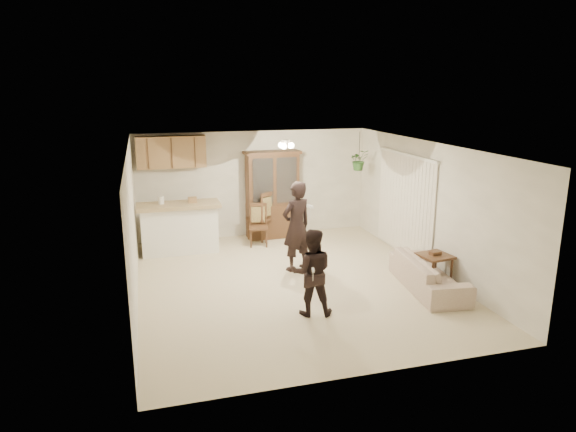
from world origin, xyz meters
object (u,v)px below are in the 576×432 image
object	(u,v)px
child	(311,274)
china_hutch	(272,195)
chair_hutch_right	(261,226)
adult	(297,226)
sofa	(429,269)
chair_hutch_left	(259,234)
chair_bar	(188,235)
side_table	(434,269)

from	to	relation	value
child	china_hutch	distance (m)	4.36
child	chair_hutch_right	size ratio (longest dim) A/B	1.17
adult	child	world-z (taller)	adult
sofa	chair_hutch_left	size ratio (longest dim) A/B	1.99
china_hutch	chair_bar	world-z (taller)	china_hutch
child	side_table	distance (m)	2.60
chair_bar	chair_hutch_right	bearing A→B (deg)	5.51
chair_bar	chair_hutch_left	bearing A→B (deg)	-11.17
adult	side_table	xyz separation A→B (m)	(2.16, -1.46, -0.60)
sofa	child	bearing A→B (deg)	107.12
sofa	china_hutch	world-z (taller)	china_hutch
adult	child	bearing A→B (deg)	59.01
child	chair_hutch_right	bearing A→B (deg)	-77.64
chair_hutch_left	chair_hutch_right	bearing A→B (deg)	81.57
chair_bar	chair_hutch_left	world-z (taller)	chair_bar
child	chair_hutch_left	xyz separation A→B (m)	(-0.01, 3.74, -0.41)
chair_bar	chair_hutch_right	world-z (taller)	chair_hutch_right
china_hutch	side_table	xyz separation A→B (m)	(2.05, -3.79, -0.71)
child	side_table	xyz separation A→B (m)	(2.51, 0.53, -0.37)
adult	chair_hutch_right	bearing A→B (deg)	-105.75
sofa	child	size ratio (longest dim) A/B	1.39
sofa	china_hutch	bearing A→B (deg)	32.76
adult	side_table	size ratio (longest dim) A/B	2.78
child	chair_hutch_left	world-z (taller)	child
chair_bar	chair_hutch_right	xyz separation A→B (m)	(1.71, 0.19, 0.05)
child	china_hutch	xyz separation A→B (m)	(0.46, 4.32, 0.34)
chair_hutch_left	china_hutch	bearing A→B (deg)	61.98
adult	chair_bar	distance (m)	2.86
sofa	adult	xyz separation A→B (m)	(-1.98, 1.58, 0.53)
side_table	chair_bar	bearing A→B (deg)	139.36
adult	china_hutch	size ratio (longest dim) A/B	0.88
sofa	chair_bar	distance (m)	5.31
china_hutch	side_table	size ratio (longest dim) A/B	3.18
adult	chair_hutch_left	xyz separation A→B (m)	(-0.37, 1.75, -0.63)
sofa	chair_hutch_right	world-z (taller)	chair_hutch_right
chair_hutch_left	chair_bar	bearing A→B (deg)	-179.11
sofa	chair_hutch_right	size ratio (longest dim) A/B	1.62
side_table	chair_hutch_right	bearing A→B (deg)	122.64
side_table	sofa	bearing A→B (deg)	-145.77
child	adult	bearing A→B (deg)	-85.63
sofa	chair_hutch_left	world-z (taller)	chair_hutch_left
china_hutch	sofa	bearing A→B (deg)	-65.75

